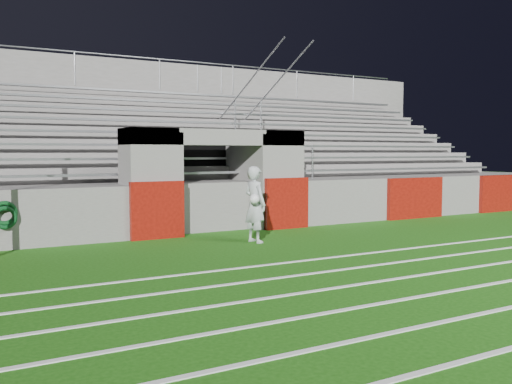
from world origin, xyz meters
TOP-DOWN VIEW (x-y plane):
  - ground at (0.00, 0.00)m, footprint 90.00×90.00m
  - field_markings at (0.00, -5.00)m, footprint 28.00×8.09m
  - stadium_structure at (0.00, 7.97)m, footprint 26.00×8.48m
  - goalkeeper_with_ball at (-0.08, 1.36)m, footprint 0.55×0.76m
  - hose_coil at (-5.08, 2.93)m, footprint 0.51×0.14m

SIDE VIEW (x-z plane):
  - ground at x=0.00m, z-range 0.00..0.00m
  - field_markings at x=0.00m, z-range 0.00..0.01m
  - hose_coil at x=-5.08m, z-range 0.45..1.03m
  - goalkeeper_with_ball at x=-0.08m, z-range 0.00..1.72m
  - stadium_structure at x=0.00m, z-range -1.22..4.20m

